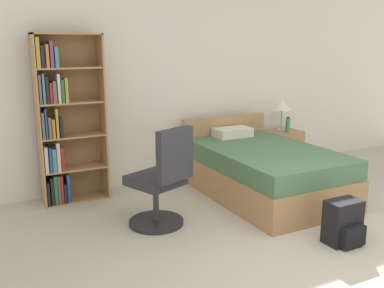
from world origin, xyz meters
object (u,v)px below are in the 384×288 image
at_px(bookshelf, 62,123).
at_px(nightstand, 281,149).
at_px(table_lamp, 282,106).
at_px(water_bottle, 288,125).
at_px(office_chair, 162,183).
at_px(bed, 262,170).
at_px(backpack_black, 344,223).

height_order(bookshelf, nightstand, bookshelf).
height_order(table_lamp, water_bottle, table_lamp).
distance_m(office_chair, water_bottle, 2.72).
bearing_deg(bed, table_lamp, 41.75).
xyz_separation_m(table_lamp, backpack_black, (-1.11, -2.34, -0.75)).
relative_size(bookshelf, bed, 0.98).
xyz_separation_m(nightstand, table_lamp, (-0.00, 0.03, 0.66)).
bearing_deg(water_bottle, table_lamp, 96.47).
bearing_deg(office_chair, nightstand, 25.30).
bearing_deg(office_chair, water_bottle, 23.23).
relative_size(bookshelf, table_lamp, 4.23).
distance_m(bookshelf, table_lamp, 3.20).
distance_m(bed, water_bottle, 1.30).
bearing_deg(water_bottle, office_chair, -156.77).
xyz_separation_m(nightstand, backpack_black, (-1.11, -2.31, -0.08)).
bearing_deg(office_chair, table_lamp, 25.86).
xyz_separation_m(bed, office_chair, (-1.50, -0.32, 0.16)).
height_order(bed, office_chair, office_chair).
xyz_separation_m(bed, backpack_black, (-0.13, -1.46, -0.11)).
bearing_deg(nightstand, backpack_black, -115.78).
relative_size(nightstand, backpack_black, 1.35).
relative_size(bookshelf, nightstand, 3.45).
bearing_deg(water_bottle, bed, -143.23).
height_order(bed, nightstand, bed).
distance_m(office_chair, backpack_black, 1.80).
relative_size(office_chair, nightstand, 1.86).
distance_m(bookshelf, backpack_black, 3.22).
relative_size(table_lamp, backpack_black, 1.10).
distance_m(bookshelf, water_bottle, 3.23).
distance_m(bed, nightstand, 1.30).
bearing_deg(nightstand, water_bottle, -83.15).
distance_m(bookshelf, bed, 2.47).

